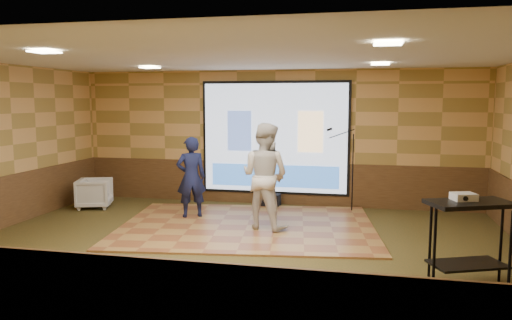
% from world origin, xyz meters
% --- Properties ---
extents(ground, '(9.00, 9.00, 0.00)m').
position_xyz_m(ground, '(0.00, 0.00, 0.00)').
color(ground, '#2C3418').
rests_on(ground, ground).
extents(room_shell, '(9.04, 7.04, 3.02)m').
position_xyz_m(room_shell, '(0.00, 0.00, 2.09)').
color(room_shell, tan).
rests_on(room_shell, ground).
extents(wainscot_back, '(9.00, 0.04, 0.95)m').
position_xyz_m(wainscot_back, '(0.00, 3.48, 0.47)').
color(wainscot_back, '#432A16').
rests_on(wainscot_back, ground).
extents(wainscot_front, '(9.00, 0.04, 0.95)m').
position_xyz_m(wainscot_front, '(0.00, -3.48, 0.47)').
color(wainscot_front, '#432A16').
rests_on(wainscot_front, ground).
extents(projector_screen, '(3.32, 0.06, 2.52)m').
position_xyz_m(projector_screen, '(0.00, 3.44, 1.47)').
color(projector_screen, black).
rests_on(projector_screen, room_shell).
extents(downlight_nw, '(0.32, 0.32, 0.02)m').
position_xyz_m(downlight_nw, '(-2.20, 1.80, 2.97)').
color(downlight_nw, '#FFEDBF').
rests_on(downlight_nw, room_shell).
extents(downlight_ne, '(0.32, 0.32, 0.02)m').
position_xyz_m(downlight_ne, '(2.20, 1.80, 2.97)').
color(downlight_ne, '#FFEDBF').
rests_on(downlight_ne, room_shell).
extents(downlight_sw, '(0.32, 0.32, 0.02)m').
position_xyz_m(downlight_sw, '(-2.20, -1.50, 2.97)').
color(downlight_sw, '#FFEDBF').
rests_on(downlight_sw, room_shell).
extents(downlight_se, '(0.32, 0.32, 0.02)m').
position_xyz_m(downlight_se, '(2.20, -1.50, 2.97)').
color(downlight_se, '#FFEDBF').
rests_on(downlight_se, room_shell).
extents(dance_floor, '(5.07, 4.12, 0.03)m').
position_xyz_m(dance_floor, '(-0.12, 1.34, 0.02)').
color(dance_floor, olive).
rests_on(dance_floor, ground).
extents(player_left, '(0.69, 0.61, 1.59)m').
position_xyz_m(player_left, '(-1.36, 1.76, 0.83)').
color(player_left, '#13193D').
rests_on(player_left, dance_floor).
extents(player_right, '(1.11, 0.98, 1.90)m').
position_xyz_m(player_right, '(0.23, 1.22, 0.98)').
color(player_right, silver).
rests_on(player_right, dance_floor).
extents(av_table, '(1.03, 0.54, 1.08)m').
position_xyz_m(av_table, '(3.28, -0.91, 0.78)').
color(av_table, black).
rests_on(av_table, ground).
extents(projector, '(0.33, 0.30, 0.09)m').
position_xyz_m(projector, '(3.21, -0.86, 1.13)').
color(projector, silver).
rests_on(projector, av_table).
extents(mic_stand, '(0.69, 0.28, 1.77)m').
position_xyz_m(mic_stand, '(1.68, 3.02, 0.49)').
color(mic_stand, black).
rests_on(mic_stand, ground).
extents(banquet_chair, '(0.89, 0.88, 0.64)m').
position_xyz_m(banquet_chair, '(-3.76, 2.22, 0.32)').
color(banquet_chair, gray).
rests_on(banquet_chair, ground).
extents(duffel_bag, '(0.46, 0.32, 0.28)m').
position_xyz_m(duffel_bag, '(-0.05, 3.15, 0.14)').
color(duffel_bag, black).
rests_on(duffel_bag, ground).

